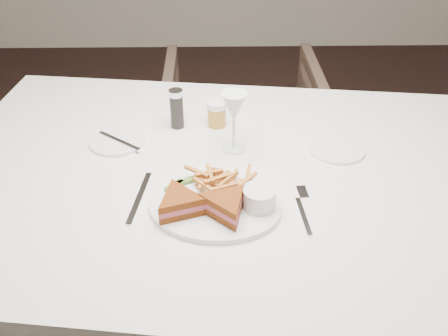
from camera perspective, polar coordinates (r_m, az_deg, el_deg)
name	(u,v)px	position (r m, az deg, el deg)	size (l,w,h in m)	color
ground	(295,294)	(2.03, 8.11, -14.04)	(5.00, 5.00, 0.00)	black
table	(224,269)	(1.58, -0.03, -11.49)	(1.56, 1.04, 0.75)	silver
chair_far	(242,127)	(2.29, 2.08, 4.68)	(0.69, 0.65, 0.71)	#49362D
table_setting	(218,174)	(1.26, -0.67, -0.65)	(0.79, 0.62, 0.18)	white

